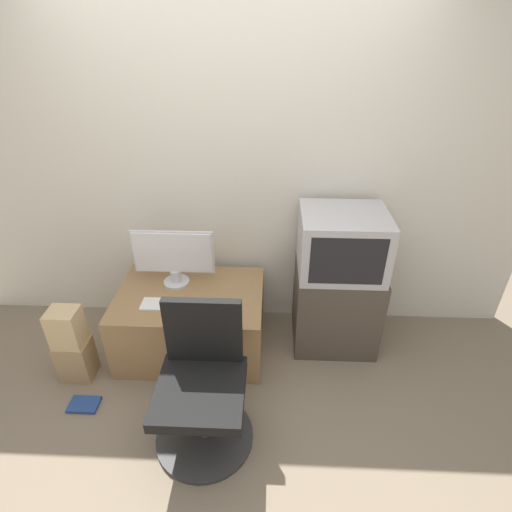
# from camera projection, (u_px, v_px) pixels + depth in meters

# --- Properties ---
(ground_plane) EXTENTS (12.00, 12.00, 0.00)m
(ground_plane) POSITION_uv_depth(u_px,v_px,m) (220.00, 450.00, 2.39)
(ground_plane) COLOR #7F705B
(wall_back) EXTENTS (4.40, 0.05, 2.60)m
(wall_back) POSITION_uv_depth(u_px,v_px,m) (234.00, 167.00, 2.85)
(wall_back) COLOR silver
(wall_back) RESTS_ON ground_plane
(desk) EXTENTS (1.06, 0.74, 0.51)m
(desk) POSITION_uv_depth(u_px,v_px,m) (192.00, 320.00, 3.01)
(desk) COLOR #937047
(desk) RESTS_ON ground_plane
(side_stand) EXTENTS (0.61, 0.51, 0.67)m
(side_stand) POSITION_uv_depth(u_px,v_px,m) (335.00, 305.00, 3.04)
(side_stand) COLOR #4C4238
(side_stand) RESTS_ON ground_plane
(main_monitor) EXTENTS (0.59, 0.19, 0.44)m
(main_monitor) POSITION_uv_depth(u_px,v_px,m) (174.00, 257.00, 2.87)
(main_monitor) COLOR silver
(main_monitor) RESTS_ON desk
(keyboard) EXTENTS (0.32, 0.14, 0.01)m
(keyboard) POSITION_uv_depth(u_px,v_px,m) (164.00, 304.00, 2.76)
(keyboard) COLOR white
(keyboard) RESTS_ON desk
(mouse) EXTENTS (0.07, 0.04, 0.04)m
(mouse) POSITION_uv_depth(u_px,v_px,m) (194.00, 304.00, 2.75)
(mouse) COLOR #4C4C51
(mouse) RESTS_ON desk
(crt_tv) EXTENTS (0.59, 0.50, 0.44)m
(crt_tv) POSITION_uv_depth(u_px,v_px,m) (342.00, 243.00, 2.75)
(crt_tv) COLOR #B7B7BC
(crt_tv) RESTS_ON side_stand
(office_chair) EXTENTS (0.59, 0.59, 0.89)m
(office_chair) POSITION_uv_depth(u_px,v_px,m) (202.00, 390.00, 2.32)
(office_chair) COLOR #333333
(office_chair) RESTS_ON ground_plane
(cardboard_box_lower) EXTENTS (0.22, 0.19, 0.30)m
(cardboard_box_lower) POSITION_uv_depth(u_px,v_px,m) (76.00, 359.00, 2.82)
(cardboard_box_lower) COLOR #A3845B
(cardboard_box_lower) RESTS_ON ground_plane
(cardboard_box_upper) EXTENTS (0.20, 0.17, 0.28)m
(cardboard_box_upper) POSITION_uv_depth(u_px,v_px,m) (66.00, 328.00, 2.67)
(cardboard_box_upper) COLOR #D1B27F
(cardboard_box_upper) RESTS_ON cardboard_box_lower
(book) EXTENTS (0.20, 0.13, 0.02)m
(book) POSITION_uv_depth(u_px,v_px,m) (84.00, 405.00, 2.65)
(book) COLOR navy
(book) RESTS_ON ground_plane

